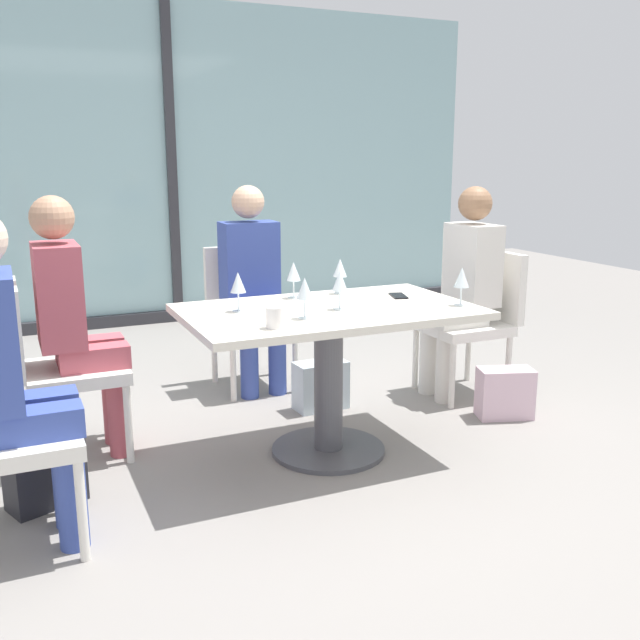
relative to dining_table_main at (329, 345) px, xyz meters
name	(u,v)px	position (x,y,z in m)	size (l,w,h in m)	color
ground_plane	(328,452)	(0.00, 0.00, -0.55)	(12.00, 12.00, 0.00)	gray
window_wall_backdrop	(172,182)	(0.00, 3.20, 0.66)	(5.73, 0.10, 2.70)	#90B7BC
dining_table_main	(329,345)	(0.00, 0.00, 0.00)	(1.37, 0.83, 0.73)	silver
chair_far_right	(476,313)	(1.22, 0.48, -0.05)	(0.50, 0.46, 0.87)	silver
chair_far_left	(53,359)	(-1.22, 0.48, -0.05)	(0.50, 0.46, 0.87)	silver
chair_near_window	(248,308)	(0.00, 1.21, -0.05)	(0.46, 0.51, 0.87)	silver
person_far_right	(463,282)	(1.11, 0.48, 0.15)	(0.39, 0.34, 1.26)	silver
person_far_left	(74,315)	(-1.11, 0.48, 0.15)	(0.39, 0.34, 1.26)	#B24C56
person_near_window	(253,278)	(0.00, 1.10, 0.15)	(0.34, 0.39, 1.26)	#384C9E
person_side_end	(9,367)	(-1.40, -0.32, 0.15)	(0.39, 0.34, 1.26)	#384C9E
wine_glass_0	(340,269)	(0.20, 0.30, 0.32)	(0.07, 0.07, 0.18)	silver
wine_glass_1	(238,283)	(-0.41, 0.10, 0.32)	(0.07, 0.07, 0.18)	silver
wine_glass_2	(462,278)	(0.60, -0.21, 0.32)	(0.07, 0.07, 0.18)	silver
wine_glass_3	(340,282)	(0.03, -0.05, 0.32)	(0.07, 0.07, 0.18)	silver
wine_glass_4	(294,272)	(-0.06, 0.29, 0.32)	(0.07, 0.07, 0.18)	silver
wine_glass_5	(305,289)	(-0.19, -0.16, 0.32)	(0.07, 0.07, 0.18)	silver
coffee_cup	(275,318)	(-0.38, -0.27, 0.23)	(0.08, 0.08, 0.09)	white
cell_phone_on_table	(398,296)	(0.44, 0.11, 0.19)	(0.07, 0.14, 0.01)	black
handbag_0	(505,393)	(1.10, 0.03, -0.41)	(0.30, 0.16, 0.28)	beige
handbag_1	(45,474)	(-1.31, -0.01, -0.41)	(0.30, 0.16, 0.28)	#232328
handbag_2	(321,385)	(0.22, 0.58, -0.41)	(0.30, 0.16, 0.28)	silver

